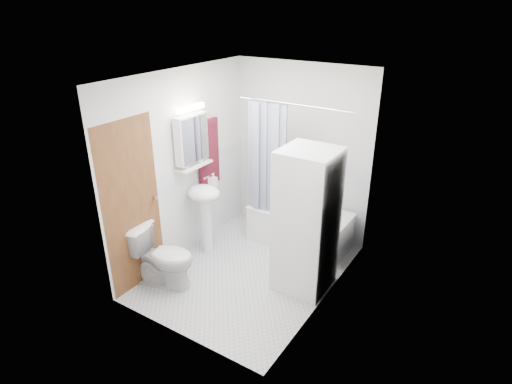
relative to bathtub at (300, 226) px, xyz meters
The scene contains 20 objects.
floor 0.99m from the bathtub, 103.33° to the right, with size 2.60×2.60×0.00m, color silver.
room_walls 1.53m from the bathtub, 103.33° to the right, with size 2.60×2.60×2.60m.
wainscot 0.73m from the bathtub, 109.17° to the right, with size 1.98×2.58×2.58m.
door 2.01m from the bathtub, 128.47° to the right, with size 0.05×2.00×2.00m.
bathtub is the anchor object (origin of this frame).
tub_spout 0.68m from the bathtub, 58.78° to the left, with size 0.04×0.04×0.12m, color silver.
curtain_rod 1.74m from the bathtub, 90.00° to the right, with size 0.02×0.02×1.53m, color silver.
shower_curtain 1.07m from the bathtub, 146.31° to the right, with size 0.55×0.02×1.45m.
sink 1.34m from the bathtub, 139.88° to the right, with size 0.44×0.37×1.04m.
medicine_cabinet 1.89m from the bathtub, 143.86° to the right, with size 0.13×0.50×0.71m.
shelf 1.65m from the bathtub, 143.49° to the right, with size 0.18×0.54×0.03m, color silver.
shower_caddy 0.96m from the bathtub, 52.00° to the left, with size 0.22×0.06×0.02m, color silver.
towel 1.59m from the bathtub, 158.18° to the right, with size 0.07×0.38×0.92m.
washer_dryer 1.07m from the bathtub, 59.96° to the right, with size 0.61×0.60×1.69m.
toilet 1.91m from the bathtub, 119.50° to the right, with size 0.42×0.75×0.73m, color white.
soap_pump 1.32m from the bathtub, 144.17° to the right, with size 0.08×0.17×0.08m, color gray.
shelf_bottle 1.76m from the bathtub, 138.80° to the right, with size 0.07×0.18×0.07m, color gray.
shelf_cup 1.64m from the bathtub, 147.71° to the right, with size 0.10×0.09×0.10m, color gray.
shampoo_a 1.00m from the bathtub, 67.57° to the left, with size 0.13×0.17×0.13m, color gray.
shampoo_b 1.00m from the bathtub, 51.77° to the left, with size 0.08×0.21×0.08m, color navy.
Camera 1 is at (2.46, -3.73, 3.12)m, focal length 30.00 mm.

